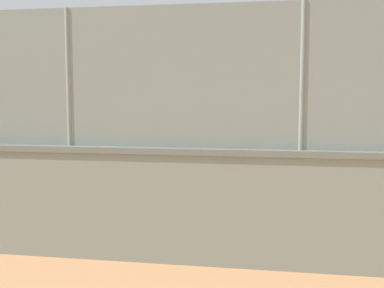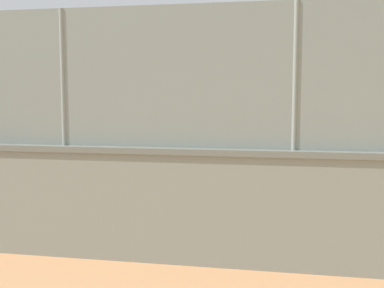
{
  "view_description": "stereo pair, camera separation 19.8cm",
  "coord_description": "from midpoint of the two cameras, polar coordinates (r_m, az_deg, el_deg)",
  "views": [
    {
      "loc": [
        -0.18,
        15.54,
        2.21
      ],
      "look_at": [
        1.95,
        4.87,
        1.08
      ],
      "focal_mm": 44.61,
      "sensor_mm": 36.0,
      "label": 1
    },
    {
      "loc": [
        -0.37,
        15.5,
        2.21
      ],
      "look_at": [
        1.95,
        4.87,
        1.08
      ],
      "focal_mm": 44.61,
      "sensor_mm": 36.0,
      "label": 2
    }
  ],
  "objects": [
    {
      "name": "fence_panel_on_wall",
      "position": [
        6.04,
        13.19,
        7.91
      ],
      "size": [
        30.57,
        0.85,
        1.82
      ],
      "color": "gray",
      "rests_on": "perimeter_wall"
    },
    {
      "name": "sports_ball",
      "position": [
        14.85,
        -0.44,
        3.48
      ],
      "size": [
        0.12,
        0.12,
        0.12
      ],
      "primitive_type": "sphere",
      "color": "orange"
    },
    {
      "name": "perimeter_wall",
      "position": [
        6.2,
        12.82,
        -7.66
      ],
      "size": [
        31.14,
        1.16,
        1.53
      ],
      "color": "gray",
      "rests_on": "ground_plane"
    },
    {
      "name": "player_foreground_swinging",
      "position": [
        11.66,
        12.62,
        -0.74
      ],
      "size": [
        0.71,
        1.19,
        1.52
      ],
      "color": "#B2B2B2",
      "rests_on": "ground_plane"
    },
    {
      "name": "ground_plane",
      "position": [
        15.68,
        11.22,
        -2.3
      ],
      "size": [
        260.0,
        260.0,
        0.0
      ],
      "primitive_type": "plane",
      "color": "tan"
    },
    {
      "name": "player_at_service_line",
      "position": [
        15.87,
        -1.79,
        1.44
      ],
      "size": [
        1.16,
        0.74,
        1.65
      ],
      "color": "black",
      "rests_on": "ground_plane"
    },
    {
      "name": "player_baseline_waiting",
      "position": [
        16.76,
        -8.11,
        1.2
      ],
      "size": [
        0.68,
        0.97,
        1.46
      ],
      "color": "#591919",
      "rests_on": "ground_plane"
    }
  ]
}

